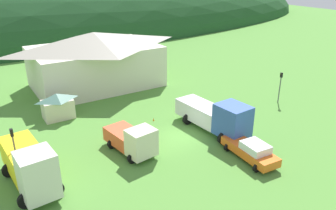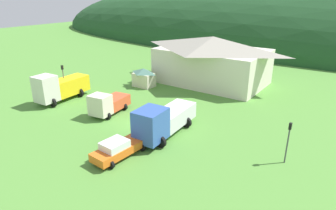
{
  "view_description": "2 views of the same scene",
  "coord_description": "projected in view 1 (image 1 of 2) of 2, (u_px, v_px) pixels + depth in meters",
  "views": [
    {
      "loc": [
        -15.56,
        -22.39,
        14.69
      ],
      "look_at": [
        0.03,
        2.2,
        2.47
      ],
      "focal_mm": 35.73,
      "sensor_mm": 36.0,
      "label": 1
    },
    {
      "loc": [
        18.54,
        -21.36,
        13.12
      ],
      "look_at": [
        1.35,
        2.91,
        1.54
      ],
      "focal_mm": 31.28,
      "sensor_mm": 36.0,
      "label": 2
    }
  ],
  "objects": [
    {
      "name": "service_pickup_orange",
      "position": [
        251.0,
        150.0,
        27.08
      ],
      "size": [
        2.49,
        5.37,
        1.66
      ],
      "rotation": [
        0.0,
        0.0,
        -1.64
      ],
      "color": "orange",
      "rests_on": "ground"
    },
    {
      "name": "flatbed_truck_yellow",
      "position": [
        30.0,
        165.0,
        23.26
      ],
      "size": [
        3.39,
        7.39,
        3.73
      ],
      "rotation": [
        0.0,
        0.0,
        -1.5
      ],
      "color": "silver",
      "rests_on": "ground"
    },
    {
      "name": "play_shed_cream",
      "position": [
        58.0,
        106.0,
        34.23
      ],
      "size": [
        3.21,
        2.22,
        2.71
      ],
      "color": "beige",
      "rests_on": "ground"
    },
    {
      "name": "traffic_light_east",
      "position": [
        280.0,
        84.0,
        37.87
      ],
      "size": [
        0.2,
        0.32,
        3.57
      ],
      "color": "#4C4C51",
      "rests_on": "ground"
    },
    {
      "name": "ground_plane",
      "position": [
        180.0,
        138.0,
        30.81
      ],
      "size": [
        200.0,
        200.0,
        0.0
      ],
      "primitive_type": "plane",
      "color": "#518C38"
    },
    {
      "name": "box_truck_blue",
      "position": [
        216.0,
        116.0,
        31.16
      ],
      "size": [
        3.49,
        8.36,
        3.42
      ],
      "rotation": [
        0.0,
        0.0,
        -1.5
      ],
      "color": "#3356AD",
      "rests_on": "ground"
    },
    {
      "name": "depot_building",
      "position": [
        95.0,
        59.0,
        42.76
      ],
      "size": [
        16.62,
        10.88,
        6.99
      ],
      "color": "silver",
      "rests_on": "ground"
    },
    {
      "name": "traffic_light_west",
      "position": [
        15.0,
        150.0,
        23.56
      ],
      "size": [
        0.2,
        0.32,
        4.31
      ],
      "color": "#4C4C51",
      "rests_on": "ground"
    },
    {
      "name": "light_truck_cream",
      "position": [
        133.0,
        140.0,
        27.8
      ],
      "size": [
        3.08,
        5.4,
        2.65
      ],
      "rotation": [
        0.0,
        0.0,
        -1.43
      ],
      "color": "beige",
      "rests_on": "ground"
    },
    {
      "name": "forested_hill_backdrop",
      "position": [
        29.0,
        30.0,
        82.0
      ],
      "size": [
        177.49,
        60.0,
        34.26
      ],
      "primitive_type": "ellipsoid",
      "color": "#1E4723",
      "rests_on": "ground"
    },
    {
      "name": "traffic_cone_near_pickup",
      "position": [
        154.0,
        121.0,
        34.13
      ],
      "size": [
        0.36,
        0.36,
        0.57
      ],
      "primitive_type": "cone",
      "color": "orange",
      "rests_on": "ground"
    }
  ]
}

